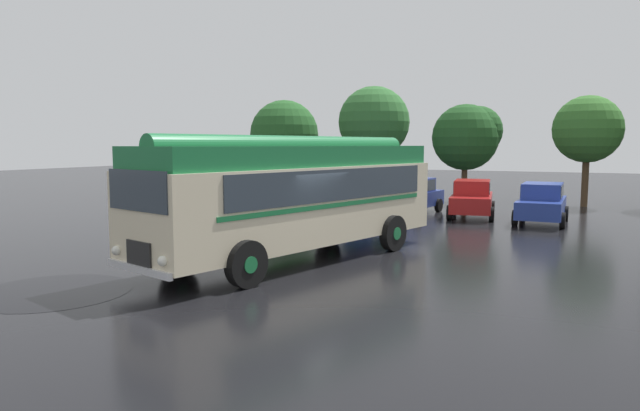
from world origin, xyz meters
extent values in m
plane|color=black|center=(0.00, 0.00, 0.00)|extent=(120.00, 120.00, 0.00)
cube|color=beige|center=(-0.17, 0.47, 1.60)|extent=(5.11, 10.30, 2.10)
cube|color=#196B38|center=(-0.17, 0.47, 2.93)|extent=(4.86, 10.06, 0.56)
cylinder|color=#196B38|center=(-0.17, 0.47, 3.19)|extent=(3.15, 9.31, 0.60)
cube|color=#2D3842|center=(1.13, 0.42, 2.17)|extent=(2.20, 7.71, 0.84)
cube|color=#2D3842|center=(-1.31, 1.10, 2.17)|extent=(2.20, 7.71, 0.84)
cube|color=#196B38|center=(1.10, 0.32, 1.63)|extent=(2.25, 7.90, 0.12)
cube|color=#196B38|center=(-1.33, 1.01, 1.63)|extent=(2.25, 7.90, 0.12)
cube|color=#2D3842|center=(-1.53, -4.36, 2.27)|extent=(2.13, 0.63, 0.88)
cube|color=black|center=(-1.53, -4.36, 0.90)|extent=(0.88, 0.30, 0.56)
cube|color=silver|center=(-1.54, -4.38, 0.57)|extent=(2.31, 0.74, 0.16)
sphere|color=white|center=(-0.67, -4.61, 0.87)|extent=(0.22, 0.22, 0.22)
sphere|color=white|center=(-2.40, -4.13, 0.87)|extent=(0.22, 0.22, 0.22)
cylinder|color=black|center=(0.24, -2.86, 0.55)|extent=(0.57, 1.13, 1.10)
cylinder|color=#196B38|center=(0.24, -2.86, 0.55)|extent=(0.41, 0.46, 0.39)
cylinder|color=black|center=(-2.26, -2.16, 0.55)|extent=(0.57, 1.13, 1.10)
cylinder|color=#196B38|center=(-2.26, -2.16, 0.55)|extent=(0.41, 0.46, 0.39)
cylinder|color=black|center=(1.86, 2.91, 0.55)|extent=(0.57, 1.13, 1.10)
cylinder|color=#196B38|center=(1.86, 2.91, 0.55)|extent=(0.41, 0.46, 0.39)
cylinder|color=black|center=(-0.64, 3.62, 0.55)|extent=(0.57, 1.13, 1.10)
cylinder|color=#196B38|center=(-0.64, 3.62, 0.55)|extent=(0.41, 0.46, 0.39)
cube|color=navy|center=(-2.82, 12.53, 0.67)|extent=(2.07, 4.34, 0.70)
cube|color=navy|center=(-2.83, 12.68, 1.34)|extent=(1.69, 2.31, 0.64)
cube|color=#2D3842|center=(-2.08, 12.75, 1.34)|extent=(0.20, 1.93, 0.50)
cube|color=#2D3842|center=(-3.59, 12.61, 1.34)|extent=(0.20, 1.93, 0.50)
cylinder|color=black|center=(-1.82, 11.31, 0.32)|extent=(0.26, 0.66, 0.64)
cylinder|color=black|center=(-3.58, 11.15, 0.32)|extent=(0.26, 0.66, 0.64)
cylinder|color=black|center=(-2.06, 13.91, 0.32)|extent=(0.26, 0.66, 0.64)
cylinder|color=black|center=(-3.81, 13.75, 0.32)|extent=(0.26, 0.66, 0.64)
cube|color=navy|center=(-0.32, 12.53, 0.67)|extent=(2.26, 4.39, 0.70)
cube|color=navy|center=(-0.30, 12.68, 1.34)|extent=(1.78, 2.37, 0.64)
cube|color=#2D3842|center=(0.45, 12.58, 1.34)|extent=(0.29, 1.92, 0.50)
cube|color=#2D3842|center=(-1.05, 12.78, 1.34)|extent=(0.29, 1.92, 0.50)
cylinder|color=black|center=(0.37, 11.12, 0.32)|extent=(0.29, 0.66, 0.64)
cylinder|color=black|center=(-1.37, 11.36, 0.32)|extent=(0.29, 0.66, 0.64)
cylinder|color=black|center=(0.73, 13.70, 0.32)|extent=(0.29, 0.66, 0.64)
cylinder|color=black|center=(-1.02, 13.94, 0.32)|extent=(0.29, 0.66, 0.64)
cube|color=maroon|center=(2.55, 12.30, 0.67)|extent=(2.23, 4.39, 0.70)
cube|color=maroon|center=(2.53, 12.45, 1.34)|extent=(1.77, 2.36, 0.64)
cube|color=#2D3842|center=(3.28, 12.55, 1.34)|extent=(0.28, 1.92, 0.50)
cube|color=#2D3842|center=(1.78, 12.35, 1.34)|extent=(0.28, 1.92, 0.50)
cylinder|color=black|center=(3.59, 11.12, 0.32)|extent=(0.28, 0.66, 0.64)
cylinder|color=black|center=(1.85, 10.90, 0.32)|extent=(0.28, 0.66, 0.64)
cylinder|color=black|center=(3.25, 13.71, 0.32)|extent=(0.28, 0.66, 0.64)
cylinder|color=black|center=(1.51, 13.48, 0.32)|extent=(0.28, 0.66, 0.64)
cube|color=navy|center=(5.54, 11.44, 0.67)|extent=(1.75, 4.22, 0.70)
cube|color=navy|center=(5.54, 11.59, 1.34)|extent=(1.52, 2.20, 0.64)
cube|color=#2D3842|center=(6.30, 11.58, 1.34)|extent=(0.05, 1.93, 0.50)
cube|color=#2D3842|center=(4.78, 11.60, 1.34)|extent=(0.05, 1.93, 0.50)
cylinder|color=black|center=(6.40, 10.13, 0.32)|extent=(0.21, 0.64, 0.64)
cylinder|color=black|center=(4.64, 10.15, 0.32)|extent=(0.21, 0.64, 0.64)
cylinder|color=black|center=(6.44, 12.73, 0.32)|extent=(0.21, 0.64, 0.64)
cylinder|color=black|center=(4.68, 12.75, 0.32)|extent=(0.21, 0.64, 0.64)
cylinder|color=#4C3823|center=(-10.51, 18.74, 1.13)|extent=(0.30, 0.30, 2.27)
sphere|color=#235623|center=(-10.51, 18.74, 3.91)|extent=(4.37, 4.37, 4.37)
sphere|color=#235623|center=(-10.16, 18.67, 4.29)|extent=(2.73, 2.73, 2.73)
cylinder|color=#4C3823|center=(-4.77, 19.67, 1.50)|extent=(0.33, 0.33, 2.99)
sphere|color=#2D662D|center=(-4.77, 19.67, 4.63)|extent=(4.36, 4.36, 4.36)
sphere|color=#2D662D|center=(-4.36, 19.77, 4.91)|extent=(2.52, 2.52, 2.52)
cylinder|color=#4C3823|center=(0.91, 19.04, 1.14)|extent=(0.32, 0.32, 2.27)
sphere|color=#1E4C1E|center=(0.91, 19.04, 3.67)|extent=(3.72, 3.72, 3.72)
sphere|color=#1E4C1E|center=(1.50, 19.42, 4.03)|extent=(2.79, 2.79, 2.79)
cylinder|color=#4C3823|center=(7.13, 19.27, 1.37)|extent=(0.34, 0.34, 2.75)
sphere|color=#336B28|center=(7.13, 19.27, 4.06)|extent=(3.49, 3.49, 3.49)
sphere|color=#336B28|center=(7.20, 19.40, 4.35)|extent=(2.55, 2.55, 2.55)
cylinder|color=black|center=(-3.48, -4.98, 0.00)|extent=(3.40, 3.40, 0.01)
camera|label=1|loc=(7.11, -13.67, 3.24)|focal=32.00mm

